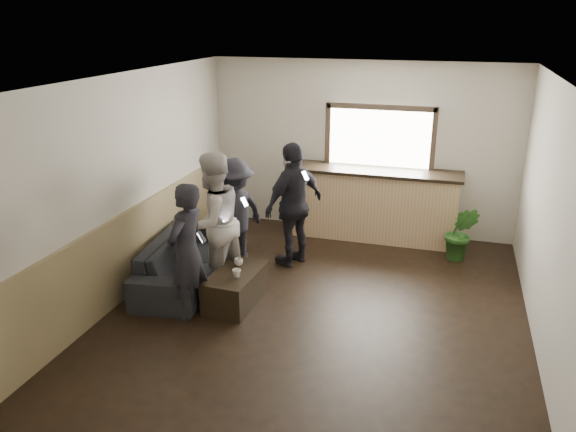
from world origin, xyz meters
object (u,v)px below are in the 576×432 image
(cup_a, at_px, (239,262))
(person_a, at_px, (187,252))
(sofa, at_px, (188,258))
(potted_plant, at_px, (461,233))
(coffee_table, at_px, (236,287))
(person_c, at_px, (234,213))
(person_b, at_px, (213,222))
(bar_counter, at_px, (374,200))
(cup_b, at_px, (237,273))
(person_d, at_px, (294,205))

(cup_a, xyz_separation_m, person_a, (-0.38, -0.65, 0.37))
(sofa, xyz_separation_m, potted_plant, (3.57, 1.75, 0.11))
(person_a, bearing_deg, coffee_table, 145.47)
(person_c, bearing_deg, person_b, 25.90)
(person_b, bearing_deg, bar_counter, 171.05)
(cup_b, xyz_separation_m, potted_plant, (2.63, 2.30, -0.05))
(person_b, bearing_deg, sofa, -76.51)
(person_d, bearing_deg, sofa, -22.70)
(person_a, relative_size, person_c, 1.04)
(coffee_table, distance_m, person_b, 0.89)
(cup_b, height_order, potted_plant, potted_plant)
(bar_counter, xyz_separation_m, cup_b, (-1.26, -2.85, -0.17))
(sofa, height_order, person_c, person_c)
(person_b, bearing_deg, person_c, -153.01)
(sofa, bearing_deg, bar_counter, -49.88)
(person_a, height_order, person_c, person_a)
(potted_plant, distance_m, person_b, 3.67)
(cup_b, height_order, person_b, person_b)
(cup_a, distance_m, person_c, 0.99)
(person_b, bearing_deg, coffee_table, 80.06)
(cup_a, distance_m, person_a, 0.84)
(person_b, xyz_separation_m, person_d, (0.79, 1.07, -0.02))
(cup_b, bearing_deg, person_c, 112.48)
(cup_b, distance_m, potted_plant, 3.50)
(bar_counter, bearing_deg, person_d, -125.51)
(person_b, height_order, person_d, person_b)
(bar_counter, relative_size, cup_b, 25.21)
(sofa, xyz_separation_m, person_b, (0.45, -0.11, 0.61))
(potted_plant, xyz_separation_m, person_a, (-3.12, -2.62, 0.41))
(bar_counter, relative_size, potted_plant, 3.17)
(person_a, xyz_separation_m, person_b, (-0.00, 0.76, 0.09))
(cup_b, relative_size, potted_plant, 0.13)
(coffee_table, bearing_deg, potted_plant, 38.95)
(sofa, height_order, cup_a, sofa)
(cup_b, xyz_separation_m, person_a, (-0.49, -0.32, 0.36))
(person_c, bearing_deg, person_a, 25.90)
(cup_b, relative_size, person_c, 0.07)
(cup_a, height_order, person_d, person_d)
(cup_a, relative_size, person_b, 0.06)
(person_c, relative_size, person_d, 0.89)
(person_a, distance_m, person_b, 0.77)
(bar_counter, relative_size, person_a, 1.62)
(person_c, bearing_deg, cup_b, 48.38)
(cup_b, distance_m, person_a, 0.69)
(person_b, xyz_separation_m, person_c, (0.00, 0.74, -0.13))
(person_a, xyz_separation_m, person_d, (0.79, 1.83, 0.07))
(cup_a, xyz_separation_m, cup_b, (0.10, -0.33, 0.01))
(person_d, bearing_deg, cup_a, 10.61)
(bar_counter, height_order, coffee_table, bar_counter)
(sofa, distance_m, person_b, 0.77)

